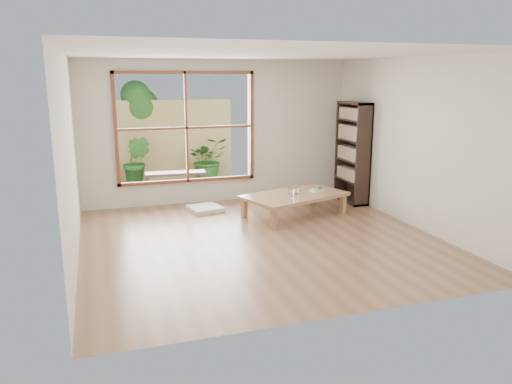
% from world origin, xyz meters
% --- Properties ---
extents(ground, '(5.00, 5.00, 0.00)m').
position_xyz_m(ground, '(0.00, 0.00, 0.00)').
color(ground, '#976A4B').
rests_on(ground, ground).
extents(low_table, '(1.91, 1.44, 0.37)m').
position_xyz_m(low_table, '(0.95, 1.03, 0.33)').
color(low_table, tan).
rests_on(low_table, ground).
extents(floor_cushion, '(0.63, 0.63, 0.08)m').
position_xyz_m(floor_cushion, '(-0.42, 1.79, 0.04)').
color(floor_cushion, white).
rests_on(floor_cushion, ground).
extents(bookshelf, '(0.30, 0.83, 1.85)m').
position_xyz_m(bookshelf, '(2.33, 1.60, 0.93)').
color(bookshelf, black).
rests_on(bookshelf, ground).
extents(glass_tall, '(0.07, 0.07, 0.12)m').
position_xyz_m(glass_tall, '(0.86, 0.90, 0.43)').
color(glass_tall, silver).
rests_on(glass_tall, low_table).
extents(glass_mid, '(0.06, 0.06, 0.09)m').
position_xyz_m(glass_mid, '(1.01, 1.10, 0.42)').
color(glass_mid, silver).
rests_on(glass_mid, low_table).
extents(glass_short, '(0.07, 0.07, 0.09)m').
position_xyz_m(glass_short, '(0.90, 1.11, 0.42)').
color(glass_short, silver).
rests_on(glass_short, low_table).
extents(glass_small, '(0.06, 0.06, 0.08)m').
position_xyz_m(glass_small, '(0.86, 1.00, 0.41)').
color(glass_small, silver).
rests_on(glass_small, low_table).
extents(food_tray, '(0.30, 0.26, 0.08)m').
position_xyz_m(food_tray, '(1.43, 1.14, 0.39)').
color(food_tray, white).
rests_on(food_tray, low_table).
extents(deck, '(2.80, 2.00, 0.05)m').
position_xyz_m(deck, '(-0.60, 3.56, 0.00)').
color(deck, '#3B322B').
rests_on(deck, ground).
extents(garden_bench, '(1.23, 0.43, 0.38)m').
position_xyz_m(garden_bench, '(-0.67, 3.43, 0.35)').
color(garden_bench, black).
rests_on(garden_bench, deck).
extents(bamboo_fence, '(2.80, 0.06, 1.80)m').
position_xyz_m(bamboo_fence, '(-0.60, 4.56, 0.90)').
color(bamboo_fence, tan).
rests_on(bamboo_fence, ground).
extents(shrub_right, '(0.89, 0.77, 0.97)m').
position_xyz_m(shrub_right, '(0.19, 4.21, 0.51)').
color(shrub_right, '#2C6625').
rests_on(shrub_right, deck).
extents(shrub_left, '(0.72, 0.66, 1.06)m').
position_xyz_m(shrub_left, '(-1.37, 4.10, 0.56)').
color(shrub_left, '#2C6625').
rests_on(shrub_left, deck).
extents(garden_tree, '(1.04, 0.85, 2.22)m').
position_xyz_m(garden_tree, '(-1.28, 4.86, 1.63)').
color(garden_tree, '#4C3D2D').
rests_on(garden_tree, ground).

